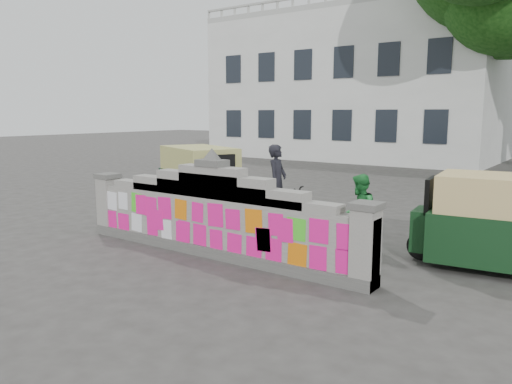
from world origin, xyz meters
TOP-DOWN VIEW (x-y plane):
  - ground at (0.00, 0.00)m, footprint 100.00×100.00m
  - parapet_wall at (-0.00, -0.01)m, footprint 6.48×0.44m
  - building at (-7.00, 21.98)m, footprint 16.00×10.00m
  - cyclist_bike at (-0.26, 2.54)m, footprint 1.99×1.01m
  - cyclist_rider at (-0.26, 2.54)m, footprint 0.51×0.68m
  - pedestrian at (2.03, 1.95)m, footprint 0.76×0.86m
  - rickshaw_left at (-3.33, 3.33)m, footprint 3.17×2.38m
  - rickshaw_right at (4.56, 2.17)m, footprint 2.98×1.63m

SIDE VIEW (x-z plane):
  - ground at x=0.00m, z-range 0.00..0.00m
  - cyclist_bike at x=-0.26m, z-range 0.00..0.99m
  - pedestrian at x=2.03m, z-range 0.00..1.49m
  - parapet_wall at x=0.00m, z-range -0.26..1.75m
  - rickshaw_right at x=4.56m, z-range 0.03..1.65m
  - cyclist_rider at x=-0.26m, z-range 0.00..1.69m
  - rickshaw_left at x=-3.33m, z-range 0.03..1.74m
  - building at x=-7.00m, z-range -0.44..8.46m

